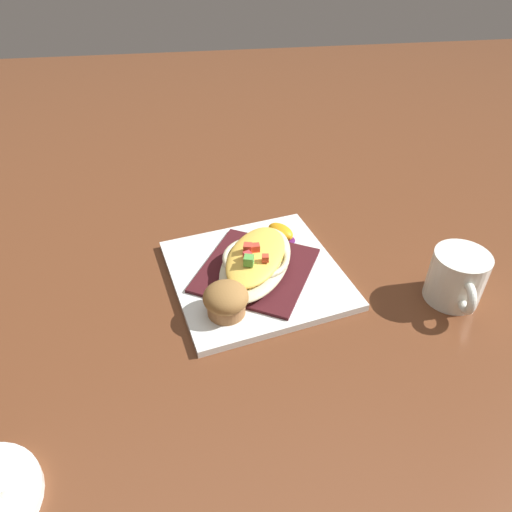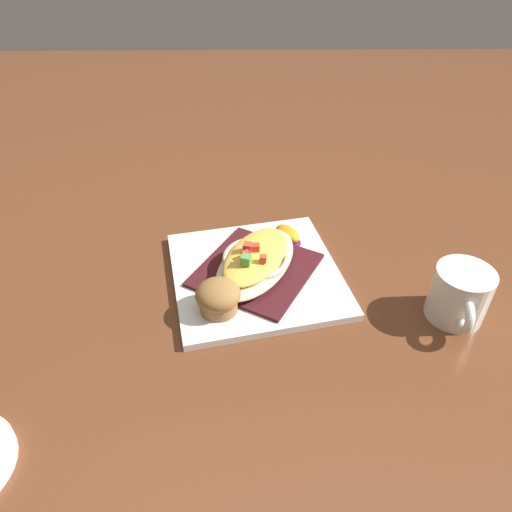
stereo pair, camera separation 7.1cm
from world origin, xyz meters
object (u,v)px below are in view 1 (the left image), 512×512
object	(u,v)px
square_plate	(256,274)
creamer_cup_1	(3,485)
coffee_mug	(456,280)
orange_garnish	(281,233)
muffin	(226,300)
gratin_dish	(256,260)

from	to	relation	value
square_plate	creamer_cup_1	world-z (taller)	creamer_cup_1
creamer_cup_1	coffee_mug	bearing A→B (deg)	19.96
square_plate	coffee_mug	size ratio (longest dim) A/B	2.33
square_plate	orange_garnish	bearing A→B (deg)	56.35
muffin	coffee_mug	distance (m)	0.33
muffin	creamer_cup_1	world-z (taller)	muffin
orange_garnish	square_plate	bearing A→B (deg)	-123.65
square_plate	muffin	size ratio (longest dim) A/B	4.01
muffin	orange_garnish	world-z (taller)	muffin
gratin_dish	muffin	xyz separation A→B (m)	(-0.05, -0.08, 0.00)
square_plate	creamer_cup_1	distance (m)	0.42
gratin_dish	coffee_mug	xyz separation A→B (m)	(0.28, -0.09, 0.00)
muffin	creamer_cup_1	bearing A→B (deg)	-138.39
gratin_dish	orange_garnish	distance (m)	0.10
muffin	coffee_mug	size ratio (longest dim) A/B	0.58
creamer_cup_1	orange_garnish	bearing A→B (deg)	47.30
orange_garnish	muffin	bearing A→B (deg)	-123.29
orange_garnish	creamer_cup_1	world-z (taller)	orange_garnish
coffee_mug	creamer_cup_1	world-z (taller)	coffee_mug
muffin	square_plate	bearing A→B (deg)	57.06
gratin_dish	square_plate	bearing A→B (deg)	59.28
gratin_dish	creamer_cup_1	size ratio (longest dim) A/B	8.84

